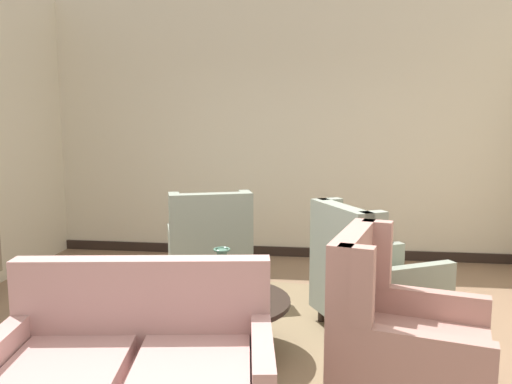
# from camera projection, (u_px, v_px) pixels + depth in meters

# --- Properties ---
(ground) EXTENTS (8.73, 8.73, 0.00)m
(ground) POSITION_uv_depth(u_px,v_px,m) (250.00, 371.00, 3.60)
(ground) COLOR #896B51
(wall_back) EXTENTS (6.16, 0.08, 3.26)m
(wall_back) POSITION_uv_depth(u_px,v_px,m) (285.00, 129.00, 6.43)
(wall_back) COLOR beige
(wall_back) RESTS_ON ground
(baseboard_back) EXTENTS (6.00, 0.03, 0.12)m
(baseboard_back) POSITION_uv_depth(u_px,v_px,m) (284.00, 251.00, 6.60)
(baseboard_back) COLOR black
(baseboard_back) RESTS_ON ground
(area_rug) EXTENTS (3.33, 3.33, 0.01)m
(area_rug) POSITION_uv_depth(u_px,v_px,m) (256.00, 351.00, 3.89)
(area_rug) COLOR #847051
(area_rug) RESTS_ON ground
(coffee_table) EXTENTS (1.00, 1.00, 0.45)m
(coffee_table) POSITION_uv_depth(u_px,v_px,m) (223.00, 308.00, 3.78)
(coffee_table) COLOR black
(coffee_table) RESTS_ON ground
(porcelain_vase) EXTENTS (0.20, 0.20, 0.37)m
(porcelain_vase) POSITION_uv_depth(u_px,v_px,m) (222.00, 276.00, 3.80)
(porcelain_vase) COLOR #4C7A66
(porcelain_vase) RESTS_ON coffee_table
(settee) EXTENTS (1.60, 1.05, 0.96)m
(settee) POSITION_uv_depth(u_px,v_px,m) (134.00, 374.00, 2.76)
(settee) COLOR tan
(settee) RESTS_ON ground
(armchair_back_corner) EXTENTS (1.08, 1.04, 1.07)m
(armchair_back_corner) POSITION_uv_depth(u_px,v_px,m) (397.00, 335.00, 3.16)
(armchair_back_corner) COLOR tan
(armchair_back_corner) RESTS_ON ground
(armchair_beside_settee) EXTENTS (0.99, 0.99, 1.07)m
(armchair_beside_settee) POSITION_uv_depth(u_px,v_px,m) (209.00, 251.00, 5.11)
(armchair_beside_settee) COLOR gray
(armchair_beside_settee) RESTS_ON ground
(armchair_far_left) EXTENTS (1.16, 1.10, 1.08)m
(armchair_far_left) POSITION_uv_depth(u_px,v_px,m) (370.00, 280.00, 4.22)
(armchair_far_left) COLOR gray
(armchair_far_left) RESTS_ON ground
(side_table) EXTENTS (0.57, 0.57, 0.69)m
(side_table) POSITION_uv_depth(u_px,v_px,m) (359.00, 262.00, 4.82)
(side_table) COLOR black
(side_table) RESTS_ON ground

